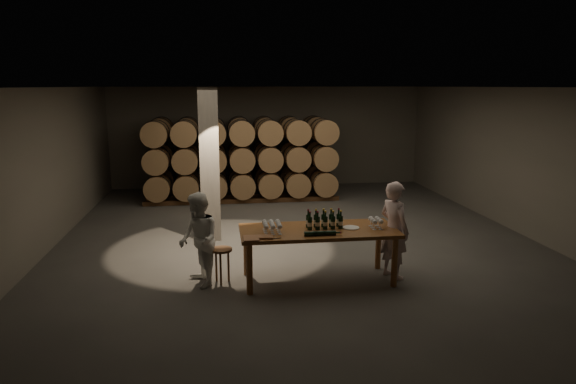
{
  "coord_description": "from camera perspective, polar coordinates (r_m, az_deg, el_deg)",
  "views": [
    {
      "loc": [
        -1.61,
        -10.55,
        3.24
      ],
      "look_at": [
        -0.22,
        -0.39,
        1.1
      ],
      "focal_mm": 32.0,
      "sensor_mm": 36.0,
      "label": 1
    }
  ],
  "objects": [
    {
      "name": "room",
      "position": [
        10.88,
        -8.7,
        2.98
      ],
      "size": [
        12.0,
        12.0,
        12.0
      ],
      "color": "#494745",
      "rests_on": "ground"
    },
    {
      "name": "tasting_table",
      "position": [
        8.57,
        3.4,
        -4.8
      ],
      "size": [
        2.6,
        1.1,
        0.9
      ],
      "color": "brown",
      "rests_on": "ground"
    },
    {
      "name": "barrel_stack_back",
      "position": [
        15.9,
        -5.39,
        4.34
      ],
      "size": [
        5.48,
        0.95,
        2.31
      ],
      "color": "brown",
      "rests_on": "ground"
    },
    {
      "name": "barrel_stack_front",
      "position": [
        14.51,
        -5.14,
        3.63
      ],
      "size": [
        5.48,
        0.95,
        2.31
      ],
      "color": "brown",
      "rests_on": "ground"
    },
    {
      "name": "bottle_cluster",
      "position": [
        8.58,
        4.06,
        -3.29
      ],
      "size": [
        0.6,
        0.23,
        0.31
      ],
      "color": "black",
      "rests_on": "tasting_table"
    },
    {
      "name": "lying_bottles",
      "position": [
        8.17,
        3.64,
        -4.6
      ],
      "size": [
        0.6,
        0.08,
        0.08
      ],
      "color": "black",
      "rests_on": "tasting_table"
    },
    {
      "name": "glass_cluster_left",
      "position": [
        8.35,
        -1.79,
        -3.63
      ],
      "size": [
        0.3,
        0.41,
        0.17
      ],
      "color": "silver",
      "rests_on": "tasting_table"
    },
    {
      "name": "glass_cluster_right",
      "position": [
        8.7,
        9.73,
        -3.14
      ],
      "size": [
        0.19,
        0.3,
        0.17
      ],
      "color": "silver",
      "rests_on": "tasting_table"
    },
    {
      "name": "plate",
      "position": [
        8.65,
        7.02,
        -3.95
      ],
      "size": [
        0.28,
        0.28,
        0.02
      ],
      "primitive_type": "cylinder",
      "color": "white",
      "rests_on": "tasting_table"
    },
    {
      "name": "notebook_near",
      "position": [
        8.05,
        -2.52,
        -5.01
      ],
      "size": [
        0.26,
        0.21,
        0.03
      ],
      "primitive_type": "cube",
      "rotation": [
        0.0,
        0.0,
        -0.12
      ],
      "color": "brown",
      "rests_on": "tasting_table"
    },
    {
      "name": "notebook_corner",
      "position": [
        8.0,
        -4.11,
        -5.16
      ],
      "size": [
        0.25,
        0.31,
        0.03
      ],
      "primitive_type": "cube",
      "rotation": [
        0.0,
        0.0,
        -0.02
      ],
      "color": "brown",
      "rests_on": "tasting_table"
    },
    {
      "name": "pen",
      "position": [
        8.0,
        -1.27,
        -5.18
      ],
      "size": [
        0.14,
        0.05,
        0.01
      ],
      "primitive_type": "cylinder",
      "rotation": [
        0.0,
        1.57,
        0.29
      ],
      "color": "black",
      "rests_on": "tasting_table"
    },
    {
      "name": "stool",
      "position": [
        8.63,
        -7.4,
        -6.93
      ],
      "size": [
        0.36,
        0.36,
        0.59
      ],
      "rotation": [
        0.0,
        0.0,
        -0.16
      ],
      "color": "brown",
      "rests_on": "ground"
    },
    {
      "name": "person_man",
      "position": [
        8.88,
        11.7,
        -4.16
      ],
      "size": [
        0.62,
        0.72,
        1.68
      ],
      "primitive_type": "imported",
      "rotation": [
        0.0,
        0.0,
        2.01
      ],
      "color": "silver",
      "rests_on": "ground"
    },
    {
      "name": "person_woman",
      "position": [
        8.48,
        -9.89,
        -5.27
      ],
      "size": [
        0.79,
        0.9,
        1.55
      ],
      "primitive_type": "imported",
      "rotation": [
        0.0,
        0.0,
        -1.26
      ],
      "color": "white",
      "rests_on": "ground"
    }
  ]
}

